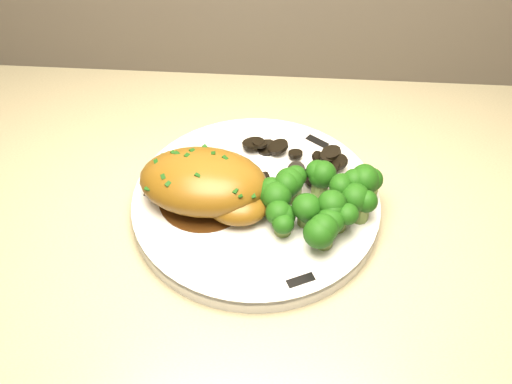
{
  "coord_description": "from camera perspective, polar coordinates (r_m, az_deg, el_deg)",
  "views": [
    {
      "loc": [
        0.28,
        1.31,
        1.45
      ],
      "look_at": [
        0.25,
        1.75,
        0.99
      ],
      "focal_mm": 45.0,
      "sensor_mm": 36.0,
      "label": 1
    }
  ],
  "objects": [
    {
      "name": "rim_accent_1",
      "position": [
        0.66,
        -9.3,
        0.42
      ],
      "size": [
        0.01,
        0.03,
        0.0
      ],
      "primitive_type": "cube",
      "rotation": [
        0.0,
        0.0,
        4.63
      ],
      "color": "black",
      "rests_on": "plate"
    },
    {
      "name": "gravy_pool",
      "position": [
        0.64,
        -4.61,
        -0.56
      ],
      "size": [
        0.09,
        0.09,
        0.0
      ],
      "primitive_type": "cylinder",
      "color": "#3B1F0A",
      "rests_on": "plate"
    },
    {
      "name": "rim_accent_2",
      "position": [
        0.58,
        3.99,
        -7.85
      ],
      "size": [
        0.03,
        0.02,
        0.0
      ],
      "primitive_type": "cube",
      "rotation": [
        0.0,
        0.0,
        6.73
      ],
      "color": "black",
      "rests_on": "plate"
    },
    {
      "name": "mushroom_pile",
      "position": [
        0.67,
        3.4,
        2.04
      ],
      "size": [
        0.09,
        0.07,
        0.02
      ],
      "color": "black",
      "rests_on": "plate"
    },
    {
      "name": "chicken_breast",
      "position": [
        0.62,
        -4.39,
        0.7
      ],
      "size": [
        0.13,
        0.09,
        0.05
      ],
      "rotation": [
        0.0,
        0.0,
        -0.06
      ],
      "color": "brown",
      "rests_on": "plate"
    },
    {
      "name": "rim_accent_0",
      "position": [
        0.71,
        5.46,
        4.48
      ],
      "size": [
        0.03,
        0.02,
        0.0
      ],
      "primitive_type": "cube",
      "rotation": [
        0.0,
        0.0,
        2.54
      ],
      "color": "black",
      "rests_on": "plate"
    },
    {
      "name": "plate",
      "position": [
        0.65,
        0.0,
        -1.11
      ],
      "size": [
        0.27,
        0.27,
        0.02
      ],
      "primitive_type": "cylinder",
      "rotation": [
        0.0,
        0.0,
        0.08
      ],
      "color": "silver",
      "rests_on": "counter"
    },
    {
      "name": "broccoli_florets",
      "position": [
        0.61,
        5.92,
        -0.74
      ],
      "size": [
        0.12,
        0.09,
        0.04
      ],
      "rotation": [
        0.0,
        0.0,
        -0.32
      ],
      "color": "#5C7431",
      "rests_on": "plate"
    }
  ]
}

